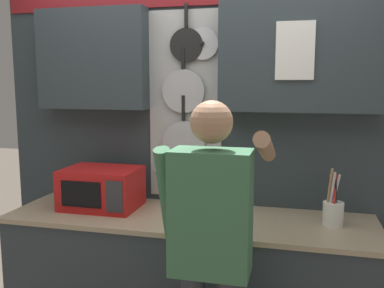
# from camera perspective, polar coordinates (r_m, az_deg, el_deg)

# --- Properties ---
(base_cabinet_counter) EXTENTS (2.27, 0.66, 0.89)m
(base_cabinet_counter) POSITION_cam_1_polar(r_m,az_deg,el_deg) (2.86, -0.50, -18.19)
(base_cabinet_counter) COLOR #2D383D
(base_cabinet_counter) RESTS_ON ground_plane
(back_wall_unit) EXTENTS (2.84, 0.22, 2.33)m
(back_wall_unit) POSITION_cam_1_polar(r_m,az_deg,el_deg) (2.86, 1.18, 3.33)
(back_wall_unit) COLOR #2D383D
(back_wall_unit) RESTS_ON ground_plane
(microwave) EXTENTS (0.49, 0.36, 0.26)m
(microwave) POSITION_cam_1_polar(r_m,az_deg,el_deg) (2.90, -11.95, -5.76)
(microwave) COLOR red
(microwave) RESTS_ON base_cabinet_counter
(knife_block) EXTENTS (0.12, 0.15, 0.28)m
(knife_block) POSITION_cam_1_polar(r_m,az_deg,el_deg) (2.68, 1.55, -7.42)
(knife_block) COLOR brown
(knife_block) RESTS_ON base_cabinet_counter
(utensil_crock) EXTENTS (0.12, 0.12, 0.34)m
(utensil_crock) POSITION_cam_1_polar(r_m,az_deg,el_deg) (2.64, 18.29, -8.44)
(utensil_crock) COLOR white
(utensil_crock) RESTS_ON base_cabinet_counter
(person) EXTENTS (0.54, 0.63, 1.64)m
(person) POSITION_cam_1_polar(r_m,az_deg,el_deg) (2.11, 2.58, -12.42)
(person) COLOR #383842
(person) RESTS_ON ground_plane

